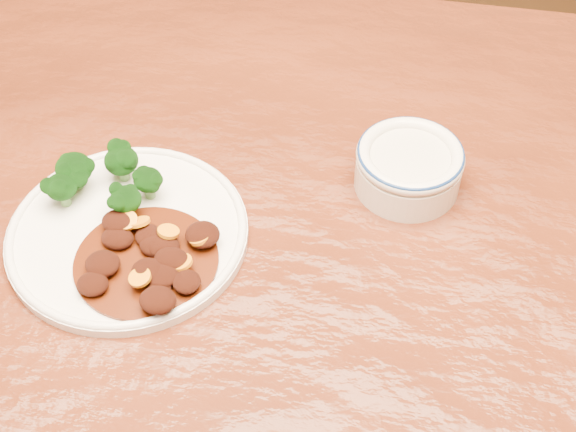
# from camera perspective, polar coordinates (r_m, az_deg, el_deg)

# --- Properties ---
(dining_table) EXTENTS (1.57, 1.03, 0.75)m
(dining_table) POSITION_cam_1_polar(r_m,az_deg,el_deg) (0.83, 1.05, -5.78)
(dining_table) COLOR #5D2410
(dining_table) RESTS_ON ground
(dinner_plate) EXTENTS (0.23, 0.23, 0.01)m
(dinner_plate) POSITION_cam_1_polar(r_m,az_deg,el_deg) (0.79, -11.34, -1.15)
(dinner_plate) COLOR white
(dinner_plate) RESTS_ON dining_table
(broccoli_florets) EXTENTS (0.11, 0.08, 0.04)m
(broccoli_florets) POSITION_cam_1_polar(r_m,az_deg,el_deg) (0.81, -13.10, 2.71)
(broccoli_florets) COLOR #61974E
(broccoli_florets) RESTS_ON dinner_plate
(mince_stew) EXTENTS (0.13, 0.13, 0.02)m
(mince_stew) POSITION_cam_1_polar(r_m,az_deg,el_deg) (0.75, -9.73, -2.92)
(mince_stew) COLOR #461507
(mince_stew) RESTS_ON dinner_plate
(dip_bowl) EXTENTS (0.11, 0.11, 0.05)m
(dip_bowl) POSITION_cam_1_polar(r_m,az_deg,el_deg) (0.82, 8.59, 3.55)
(dip_bowl) COLOR silver
(dip_bowl) RESTS_ON dining_table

